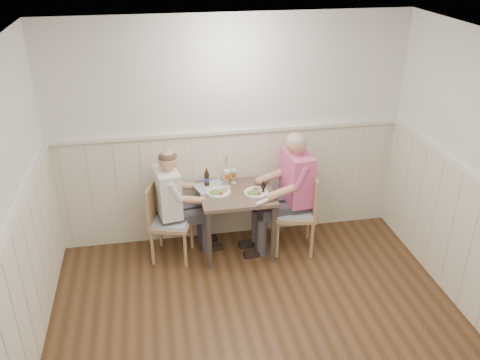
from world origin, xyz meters
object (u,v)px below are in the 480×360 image
Objects in this scene: beer_bottle at (207,178)px; diner_cream at (172,212)px; dining_table at (237,201)px; chair_left at (166,218)px; man_in_pink at (292,200)px; chair_right at (299,208)px; grass_vase at (225,169)px.

diner_cream is at bearing -157.71° from beer_bottle.
diner_cream reaches higher than dining_table.
diner_cream is 6.31× the size of beer_bottle.
man_in_pink is at bearing -1.71° from chair_left.
dining_table is 3.90× the size of beer_bottle.
man_in_pink is 1.10× the size of diner_cream.
diner_cream is (-1.35, 0.07, -0.06)m from man_in_pink.
chair_left reaches higher than dining_table.
beer_bottle reaches higher than chair_left.
chair_left is at bearing 178.20° from dining_table.
chair_right is 0.12m from man_in_pink.
chair_right is 1.50m from chair_left.
chair_right is 2.53× the size of grass_vase.
beer_bottle is 0.54× the size of grass_vase.
dining_table is 2.12× the size of grass_vase.
man_in_pink is (1.42, -0.04, 0.11)m from chair_left.
dining_table is 0.72m from chair_right.
diner_cream is (-0.71, 0.05, -0.09)m from dining_table.
chair_right is 4.66× the size of beer_bottle.
grass_vase is (0.21, 0.03, 0.08)m from beer_bottle.
dining_table is 0.89× the size of chair_left.
grass_vase is (-0.80, 0.33, 0.40)m from chair_right.
grass_vase is at bearing 110.29° from dining_table.
chair_right reaches higher than dining_table.
man_in_pink reaches higher than diner_cream.
chair_left is 4.40× the size of beer_bottle.
grass_vase is (0.70, 0.23, 0.43)m from chair_left.
chair_right reaches higher than beer_bottle.
dining_table is 0.62× the size of diner_cream.
diner_cream is (-1.42, 0.13, 0.02)m from chair_right.
man_in_pink reaches higher than chair_left.
man_in_pink reaches higher than grass_vase.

